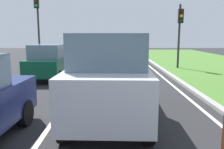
# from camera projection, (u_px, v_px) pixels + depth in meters

# --- Properties ---
(ground_plane) EXTENTS (60.00, 60.00, 0.00)m
(ground_plane) POSITION_uv_depth(u_px,v_px,m) (95.00, 79.00, 12.13)
(ground_plane) COLOR #262628
(lane_line_center) EXTENTS (0.12, 32.00, 0.01)m
(lane_line_center) POSITION_uv_depth(u_px,v_px,m) (82.00, 79.00, 12.13)
(lane_line_center) COLOR silver
(lane_line_center) RESTS_ON ground
(lane_line_right_edge) EXTENTS (0.12, 32.00, 0.01)m
(lane_line_right_edge) POSITION_uv_depth(u_px,v_px,m) (165.00, 79.00, 12.13)
(lane_line_right_edge) COLOR silver
(lane_line_right_edge) RESTS_ON ground
(curb_right) EXTENTS (0.24, 48.00, 0.12)m
(curb_right) POSITION_uv_depth(u_px,v_px,m) (174.00, 78.00, 12.12)
(curb_right) COLOR #9E9B93
(curb_right) RESTS_ON ground
(car_suv_ahead) EXTENTS (2.09, 4.56, 2.28)m
(car_suv_ahead) POSITION_uv_depth(u_px,v_px,m) (109.00, 76.00, 6.22)
(car_suv_ahead) COLOR silver
(car_suv_ahead) RESTS_ON ground
(car_hatchback_far) EXTENTS (1.74, 3.71, 1.78)m
(car_hatchback_far) POSITION_uv_depth(u_px,v_px,m) (49.00, 62.00, 12.09)
(car_hatchback_far) COLOR #0C472D
(car_hatchback_far) RESTS_ON ground
(traffic_light_near_right) EXTENTS (0.32, 0.50, 4.24)m
(traffic_light_near_right) POSITION_uv_depth(u_px,v_px,m) (180.00, 26.00, 15.35)
(traffic_light_near_right) COLOR #2D2D2D
(traffic_light_near_right) RESTS_ON ground
(traffic_light_overhead_left) EXTENTS (0.32, 0.50, 5.33)m
(traffic_light_overhead_left) POSITION_uv_depth(u_px,v_px,m) (37.00, 17.00, 17.17)
(traffic_light_overhead_left) COLOR #2D2D2D
(traffic_light_overhead_left) RESTS_ON ground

